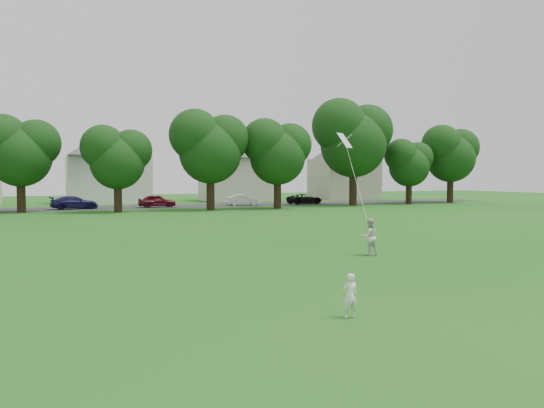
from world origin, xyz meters
name	(u,v)px	position (x,y,z in m)	size (l,w,h in m)	color
ground	(312,291)	(0.00, 0.00, 0.00)	(160.00, 160.00, 0.00)	#185513
street	(119,208)	(0.00, 42.00, 0.01)	(90.00, 7.00, 0.01)	#2D2D30
toddler	(350,296)	(-0.53, -2.83, 0.50)	(0.36, 0.24, 1.00)	white
older_boy	(369,237)	(5.11, 4.91, 0.74)	(0.72, 0.56, 1.47)	silver
kite	(356,181)	(5.59, 6.69, 2.94)	(0.99, 2.23, 5.26)	white
tree_row	(162,140)	(3.16, 35.83, 6.43)	(79.75, 8.94, 11.73)	black
parked_cars	(77,203)	(-4.04, 41.00, 0.62)	(54.82, 2.62, 1.29)	black
house_row	(103,161)	(-0.55, 52.00, 4.94)	(76.70, 13.55, 10.15)	beige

